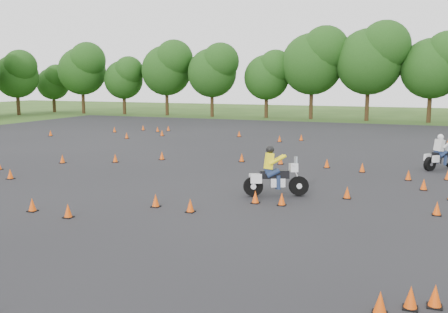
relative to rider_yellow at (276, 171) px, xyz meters
name	(u,v)px	position (x,y,z in m)	size (l,w,h in m)	color
ground	(185,205)	(-2.78, -2.44, -0.99)	(140.00, 140.00, 0.00)	#2D5119
asphalt_pad	(239,175)	(-2.78, 3.56, -0.99)	(62.00, 62.00, 0.00)	black
treeline	(354,77)	(-1.03, 33.18, 3.71)	(86.70, 32.44, 11.10)	#1C4213
traffic_cones	(222,171)	(-3.44, 3.08, -0.76)	(36.55, 32.91, 0.45)	#ED4E09
rider_yellow	(276,171)	(0.00, 0.00, 0.00)	(2.56, 0.79, 1.98)	yellow
rider_white	(441,152)	(6.25, 8.68, -0.08)	(2.35, 0.72, 1.81)	silver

